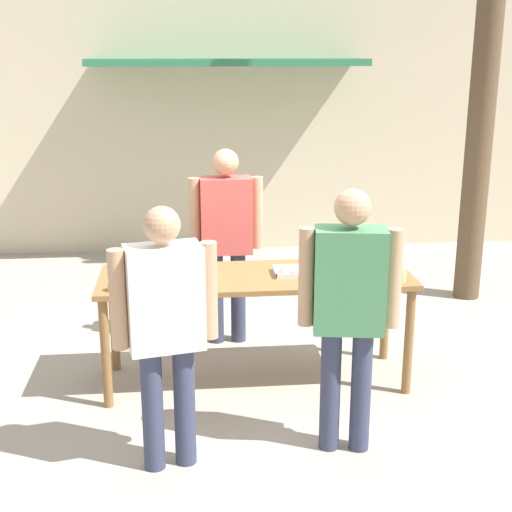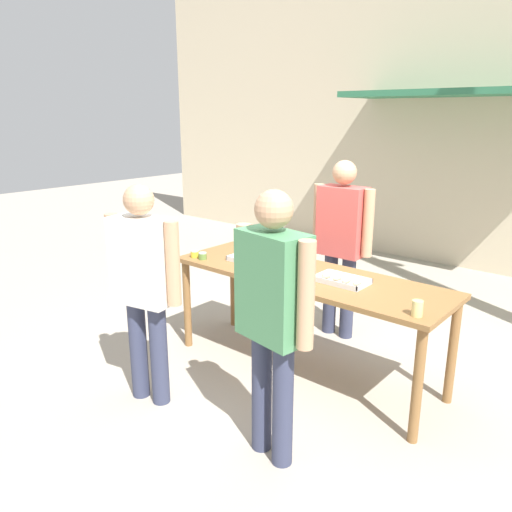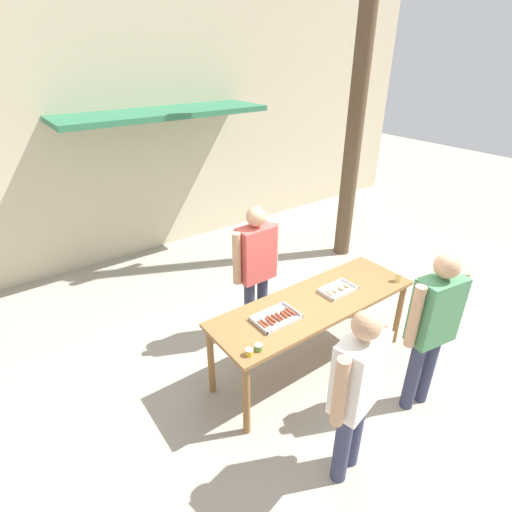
# 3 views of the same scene
# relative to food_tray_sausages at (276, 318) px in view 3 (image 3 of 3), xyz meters

# --- Properties ---
(ground_plane) EXTENTS (24.00, 24.00, 0.00)m
(ground_plane) POSITION_rel_food_tray_sausages_xyz_m (0.54, 0.01, -0.90)
(ground_plane) COLOR #A39989
(building_facade_back) EXTENTS (12.00, 1.11, 4.50)m
(building_facade_back) POSITION_rel_food_tray_sausages_xyz_m (0.54, 3.99, 1.36)
(building_facade_back) COLOR beige
(building_facade_back) RESTS_ON ground
(serving_table) EXTENTS (2.38, 0.77, 0.89)m
(serving_table) POSITION_rel_food_tray_sausages_xyz_m (0.54, 0.01, -0.12)
(serving_table) COLOR brown
(serving_table) RESTS_ON ground
(food_tray_sausages) EXTENTS (0.45, 0.30, 0.04)m
(food_tray_sausages) POSITION_rel_food_tray_sausages_xyz_m (0.00, 0.00, 0.00)
(food_tray_sausages) COLOR silver
(food_tray_sausages) RESTS_ON serving_table
(food_tray_buns) EXTENTS (0.40, 0.25, 0.06)m
(food_tray_buns) POSITION_rel_food_tray_sausages_xyz_m (0.87, -0.00, 0.00)
(food_tray_buns) COLOR silver
(food_tray_buns) RESTS_ON serving_table
(condiment_jar_mustard) EXTENTS (0.07, 0.07, 0.06)m
(condiment_jar_mustard) POSITION_rel_food_tray_sausages_xyz_m (-0.51, -0.26, 0.02)
(condiment_jar_mustard) COLOR gold
(condiment_jar_mustard) RESTS_ON serving_table
(condiment_jar_ketchup) EXTENTS (0.07, 0.07, 0.06)m
(condiment_jar_ketchup) POSITION_rel_food_tray_sausages_xyz_m (-0.41, -0.26, 0.02)
(condiment_jar_ketchup) COLOR #567A38
(condiment_jar_ketchup) RESTS_ON serving_table
(beer_cup) EXTENTS (0.07, 0.07, 0.11)m
(beer_cup) POSITION_rel_food_tray_sausages_xyz_m (1.60, -0.26, 0.04)
(beer_cup) COLOR #DBC67A
(beer_cup) RESTS_ON serving_table
(person_server_behind_table) EXTENTS (0.64, 0.25, 1.74)m
(person_server_behind_table) POSITION_rel_food_tray_sausages_xyz_m (0.36, 0.84, 0.13)
(person_server_behind_table) COLOR #333851
(person_server_behind_table) RESTS_ON ground
(person_customer_holding_hotdog) EXTENTS (0.64, 0.33, 1.68)m
(person_customer_holding_hotdog) POSITION_rel_food_tray_sausages_xyz_m (-0.12, -1.13, 0.09)
(person_customer_holding_hotdog) COLOR #333851
(person_customer_holding_hotdog) RESTS_ON ground
(person_customer_with_cup) EXTENTS (0.63, 0.31, 1.74)m
(person_customer_with_cup) POSITION_rel_food_tray_sausages_xyz_m (1.02, -1.04, 0.14)
(person_customer_with_cup) COLOR #333851
(person_customer_with_cup) RESTS_ON ground
(utility_pole) EXTENTS (1.10, 0.27, 5.99)m
(utility_pole) POSITION_rel_food_tray_sausages_xyz_m (2.98, 1.80, 2.15)
(utility_pole) COLOR brown
(utility_pole) RESTS_ON ground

